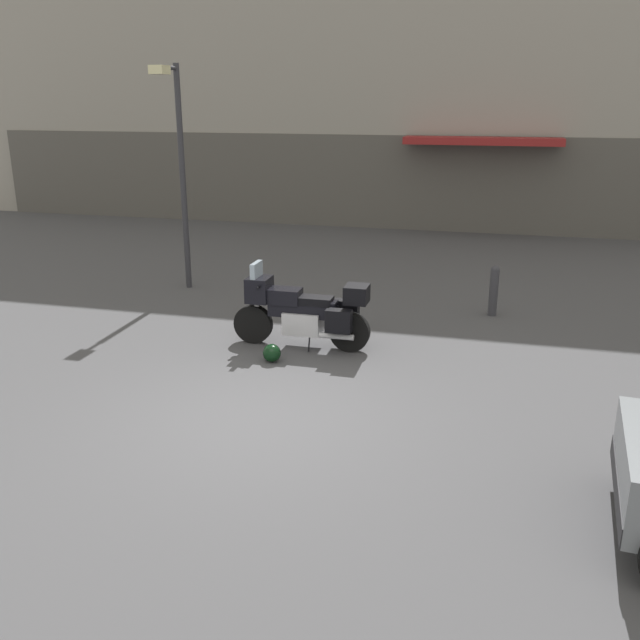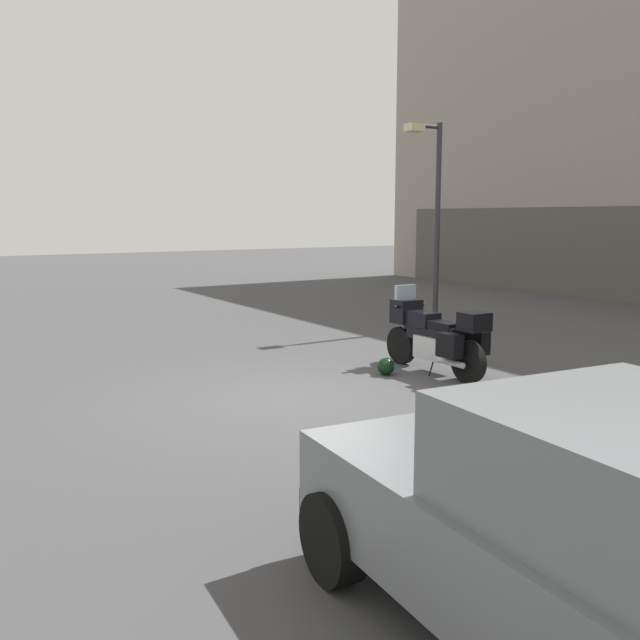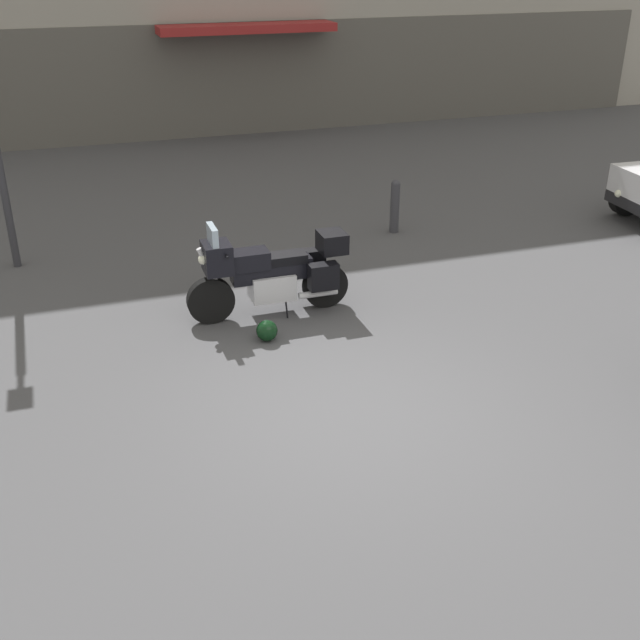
# 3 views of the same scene
# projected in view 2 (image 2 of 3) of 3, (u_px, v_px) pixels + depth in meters

# --- Properties ---
(ground_plane) EXTENTS (80.00, 80.00, 0.00)m
(ground_plane) POSITION_uv_depth(u_px,v_px,m) (291.00, 399.00, 9.52)
(ground_plane) COLOR #424244
(motorcycle) EXTENTS (2.26, 0.76, 1.36)m
(motorcycle) POSITION_uv_depth(u_px,v_px,m) (435.00, 335.00, 11.01)
(motorcycle) COLOR black
(motorcycle) RESTS_ON ground
(helmet) EXTENTS (0.28, 0.28, 0.28)m
(helmet) POSITION_uv_depth(u_px,v_px,m) (386.00, 366.00, 10.93)
(helmet) COLOR black
(helmet) RESTS_ON ground
(streetlamp_curbside) EXTENTS (0.28, 0.94, 4.50)m
(streetlamp_curbside) POSITION_uv_depth(u_px,v_px,m) (433.00, 204.00, 15.00)
(streetlamp_curbside) COLOR #2D2D33
(streetlamp_curbside) RESTS_ON ground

